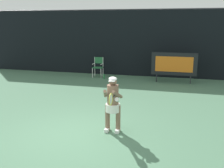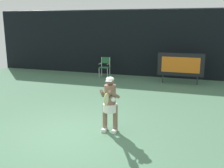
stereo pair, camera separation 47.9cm
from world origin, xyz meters
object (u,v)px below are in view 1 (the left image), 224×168
Objects in this scene: tennis_racket at (111,99)px; water_bottle at (104,76)px; scoreboard at (174,64)px; umpire_chair at (98,66)px; tennis_player at (113,102)px.

water_bottle is at bearing 117.48° from tennis_racket.
scoreboard is 4.10m from umpire_chair.
tennis_player is 0.61m from tennis_racket.
water_bottle is 0.44× the size of tennis_racket.
scoreboard reaches higher than water_bottle.
tennis_player reaches higher than water_bottle.
scoreboard is at bearing 89.26° from tennis_racket.
umpire_chair is 0.76m from water_bottle.
umpire_chair is 4.08× the size of water_bottle.
water_bottle is at bearing 178.90° from scoreboard.
umpire_chair is 0.70× the size of tennis_player.
scoreboard is 2.04× the size of umpire_chair.
tennis_racket is (2.29, -7.19, 0.97)m from water_bottle.
water_bottle is (0.44, -0.37, -0.50)m from umpire_chair.
umpire_chair is at bearing 140.01° from water_bottle.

